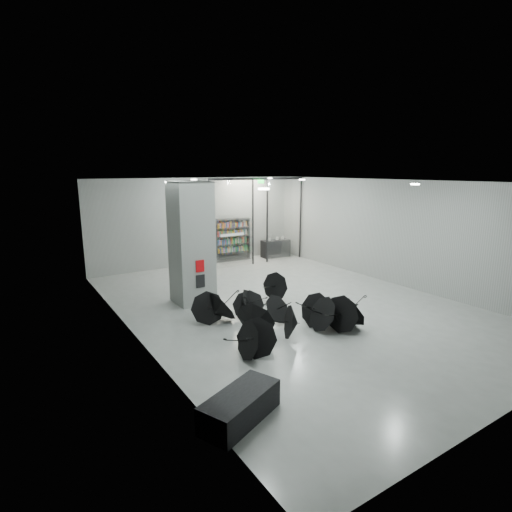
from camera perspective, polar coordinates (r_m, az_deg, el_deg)
room at (r=12.75m, az=4.80°, el=5.30°), size 14.00×14.02×4.01m
column at (r=13.33m, az=-9.16°, el=1.82°), size 1.20×1.20×4.00m
fire_cabinet at (r=12.91m, az=-7.95°, el=-1.43°), size 0.28×0.04×0.38m
info_panel at (r=13.04m, az=-7.89°, el=-3.56°), size 0.30×0.03×0.42m
exit_sign at (r=18.38m, az=0.69°, el=10.50°), size 0.30×0.06×0.15m
glass_partition at (r=18.67m, az=0.32°, el=5.49°), size 5.06×0.08×4.00m
bench at (r=7.60m, az=-2.27°, el=-20.54°), size 1.75×1.26×0.52m
bookshelf at (r=19.53m, az=-3.42°, el=2.33°), size 1.88×0.52×2.04m
shop_counter at (r=20.42m, az=2.79°, el=1.09°), size 1.49×0.71×0.87m
umbrella_cluster at (r=11.43m, az=4.36°, el=-8.71°), size 4.21×4.48×1.28m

